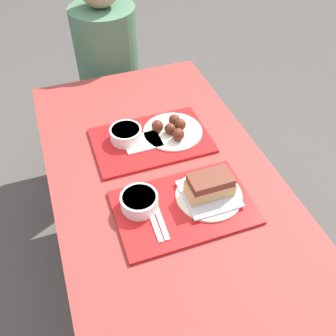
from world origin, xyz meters
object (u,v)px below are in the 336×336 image
object	(u,v)px
bowl_coleslaw_near	(139,201)
wings_plate_far	(172,129)
tray_far	(151,140)
brisket_sandwich_plate	(209,189)
bowl_coleslaw_far	(126,134)
tray_near	(184,207)
person_seated_across	(106,46)

from	to	relation	value
bowl_coleslaw_near	wings_plate_far	xyz separation A→B (m)	(0.23, 0.32, -0.01)
tray_far	wings_plate_far	xyz separation A→B (m)	(0.09, 0.01, 0.02)
bowl_coleslaw_near	brisket_sandwich_plate	distance (m)	0.23
bowl_coleslaw_far	tray_near	bearing A→B (deg)	-76.86
bowl_coleslaw_near	bowl_coleslaw_far	world-z (taller)	same
tray_far	bowl_coleslaw_near	bearing A→B (deg)	-114.14
bowl_coleslaw_near	person_seated_across	world-z (taller)	person_seated_across
tray_near	tray_far	xyz separation A→B (m)	(0.00, 0.36, 0.00)
bowl_coleslaw_near	bowl_coleslaw_far	xyz separation A→B (m)	(0.05, 0.34, 0.00)
tray_far	brisket_sandwich_plate	bearing A→B (deg)	-74.65
brisket_sandwich_plate	person_seated_across	distance (m)	1.10
tray_far	bowl_coleslaw_near	world-z (taller)	bowl_coleslaw_near
tray_far	bowl_coleslaw_near	distance (m)	0.34
tray_near	brisket_sandwich_plate	size ratio (longest dim) A/B	2.01
tray_far	wings_plate_far	bearing A→B (deg)	6.14
tray_near	brisket_sandwich_plate	xyz separation A→B (m)	(0.09, 0.01, 0.04)
tray_near	bowl_coleslaw_far	distance (m)	0.40
tray_far	bowl_coleslaw_far	world-z (taller)	bowl_coleslaw_far
bowl_coleslaw_near	person_seated_across	bearing A→B (deg)	82.90
bowl_coleslaw_near	tray_near	bearing A→B (deg)	-19.16
tray_near	person_seated_across	world-z (taller)	person_seated_across
bowl_coleslaw_near	tray_far	bearing A→B (deg)	65.86
bowl_coleslaw_far	person_seated_across	size ratio (longest dim) A/B	0.18
tray_near	bowl_coleslaw_near	size ratio (longest dim) A/B	3.65
tray_far	wings_plate_far	size ratio (longest dim) A/B	1.91
tray_far	brisket_sandwich_plate	size ratio (longest dim) A/B	2.01
tray_far	bowl_coleslaw_far	xyz separation A→B (m)	(-0.09, 0.03, 0.03)
bowl_coleslaw_near	wings_plate_far	bearing A→B (deg)	54.15
bowl_coleslaw_far	wings_plate_far	xyz separation A→B (m)	(0.18, -0.02, -0.01)
tray_far	person_seated_across	distance (m)	0.75
bowl_coleslaw_near	wings_plate_far	distance (m)	0.39
wings_plate_far	bowl_coleslaw_far	bearing A→B (deg)	172.69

